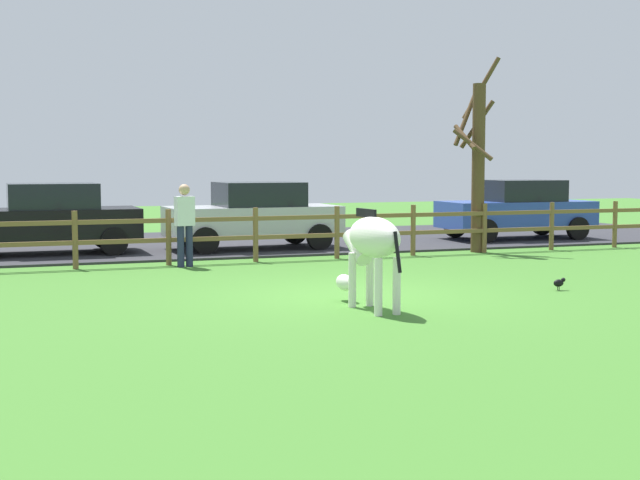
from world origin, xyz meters
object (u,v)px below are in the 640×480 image
object	(u,v)px
parked_car_blue	(517,209)
crow_on_grass	(559,283)
zebra	(371,244)
parked_car_black	(48,218)
bare_tree	(477,160)
visitor_near_fence	(185,221)
parked_car_silver	(254,215)

from	to	relation	value
parked_car_blue	crow_on_grass	bearing A→B (deg)	-118.67
zebra	parked_car_black	distance (m)	9.89
bare_tree	visitor_near_fence	bearing A→B (deg)	-174.98
crow_on_grass	parked_car_silver	distance (m)	8.51
bare_tree	visitor_near_fence	world-z (taller)	bare_tree
zebra	crow_on_grass	xyz separation A→B (m)	(3.61, 0.69, -0.80)
parked_car_black	bare_tree	bearing A→B (deg)	-14.97
parked_car_black	visitor_near_fence	size ratio (longest dim) A/B	2.45
parked_car_silver	zebra	bearing A→B (deg)	-95.30
parked_car_blue	zebra	bearing A→B (deg)	-132.27
crow_on_grass	parked_car_blue	bearing A→B (deg)	61.33
crow_on_grass	parked_car_silver	world-z (taller)	parked_car_silver
parked_car_silver	visitor_near_fence	bearing A→B (deg)	-129.45
parked_car_silver	parked_car_black	bearing A→B (deg)	174.51
crow_on_grass	parked_car_silver	xyz separation A→B (m)	(-2.81, 8.00, 0.72)
zebra	visitor_near_fence	world-z (taller)	visitor_near_fence
bare_tree	parked_car_blue	xyz separation A→B (m)	(2.58, 2.31, -1.28)
parked_car_blue	parked_car_silver	distance (m)	7.33
parked_car_black	visitor_near_fence	bearing A→B (deg)	-52.20
parked_car_blue	visitor_near_fence	size ratio (longest dim) A/B	2.47
parked_car_black	parked_car_silver	size ratio (longest dim) A/B	1.00
crow_on_grass	parked_car_blue	size ratio (longest dim) A/B	0.05
bare_tree	zebra	world-z (taller)	bare_tree
zebra	visitor_near_fence	size ratio (longest dim) A/B	1.18
crow_on_grass	visitor_near_fence	world-z (taller)	visitor_near_fence
parked_car_silver	bare_tree	bearing A→B (deg)	-23.46
bare_tree	parked_car_blue	world-z (taller)	bare_tree
parked_car_black	parked_car_silver	xyz separation A→B (m)	(4.61, -0.44, 0.00)
zebra	crow_on_grass	distance (m)	3.76
parked_car_blue	parked_car_black	distance (m)	11.93
crow_on_grass	bare_tree	bearing A→B (deg)	71.97
bare_tree	parked_car_black	size ratio (longest dim) A/B	1.12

